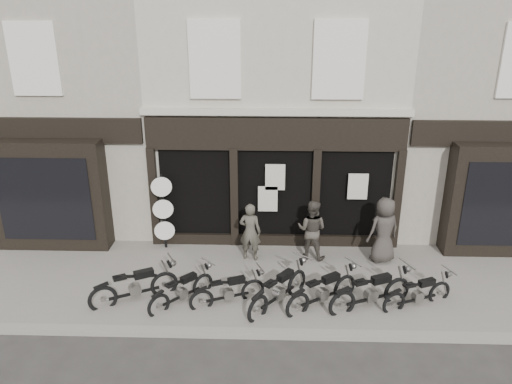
{
  "coord_description": "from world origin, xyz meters",
  "views": [
    {
      "loc": [
        -0.13,
        -10.24,
        6.85
      ],
      "look_at": [
        -0.49,
        1.6,
        2.27
      ],
      "focal_mm": 35.0,
      "sensor_mm": 36.0,
      "label": 1
    }
  ],
  "objects_px": {
    "motorcycle_2": "(229,293)",
    "man_right": "(384,230)",
    "motorcycle_1": "(182,292)",
    "motorcycle_0": "(135,289)",
    "motorcycle_6": "(418,296)",
    "motorcycle_5": "(371,295)",
    "man_left": "(250,232)",
    "advert_sign_post": "(164,215)",
    "motorcycle_3": "(279,292)",
    "motorcycle_4": "(323,294)",
    "man_centre": "(312,230)"
  },
  "relations": [
    {
      "from": "man_left",
      "to": "motorcycle_0",
      "type": "bearing_deg",
      "value": 48.45
    },
    {
      "from": "motorcycle_6",
      "to": "advert_sign_post",
      "type": "distance_m",
      "value": 7.09
    },
    {
      "from": "motorcycle_6",
      "to": "man_right",
      "type": "bearing_deg",
      "value": 78.7
    },
    {
      "from": "motorcycle_6",
      "to": "man_centre",
      "type": "height_order",
      "value": "man_centre"
    },
    {
      "from": "motorcycle_6",
      "to": "man_left",
      "type": "height_order",
      "value": "man_left"
    },
    {
      "from": "motorcycle_0",
      "to": "man_centre",
      "type": "bearing_deg",
      "value": -0.31
    },
    {
      "from": "motorcycle_2",
      "to": "motorcycle_4",
      "type": "bearing_deg",
      "value": -22.88
    },
    {
      "from": "motorcycle_2",
      "to": "man_right",
      "type": "height_order",
      "value": "man_right"
    },
    {
      "from": "motorcycle_1",
      "to": "motorcycle_2",
      "type": "height_order",
      "value": "motorcycle_1"
    },
    {
      "from": "motorcycle_0",
      "to": "man_right",
      "type": "xyz_separation_m",
      "value": [
        6.27,
        2.11,
        0.63
      ]
    },
    {
      "from": "motorcycle_4",
      "to": "motorcycle_2",
      "type": "bearing_deg",
      "value": 145.05
    },
    {
      "from": "motorcycle_0",
      "to": "motorcycle_6",
      "type": "distance_m",
      "value": 6.69
    },
    {
      "from": "man_centre",
      "to": "advert_sign_post",
      "type": "relative_size",
      "value": 0.71
    },
    {
      "from": "motorcycle_1",
      "to": "motorcycle_4",
      "type": "height_order",
      "value": "motorcycle_4"
    },
    {
      "from": "motorcycle_5",
      "to": "man_right",
      "type": "relative_size",
      "value": 1.12
    },
    {
      "from": "motorcycle_6",
      "to": "advert_sign_post",
      "type": "height_order",
      "value": "advert_sign_post"
    },
    {
      "from": "motorcycle_0",
      "to": "motorcycle_3",
      "type": "distance_m",
      "value": 3.42
    },
    {
      "from": "motorcycle_2",
      "to": "motorcycle_6",
      "type": "distance_m",
      "value": 4.46
    },
    {
      "from": "motorcycle_0",
      "to": "motorcycle_6",
      "type": "bearing_deg",
      "value": -27.8
    },
    {
      "from": "motorcycle_0",
      "to": "man_right",
      "type": "height_order",
      "value": "man_right"
    },
    {
      "from": "motorcycle_5",
      "to": "advert_sign_post",
      "type": "distance_m",
      "value": 6.11
    },
    {
      "from": "motorcycle_4",
      "to": "man_right",
      "type": "distance_m",
      "value": 2.89
    },
    {
      "from": "motorcycle_3",
      "to": "motorcycle_5",
      "type": "distance_m",
      "value": 2.16
    },
    {
      "from": "motorcycle_2",
      "to": "motorcycle_5",
      "type": "distance_m",
      "value": 3.35
    },
    {
      "from": "motorcycle_0",
      "to": "motorcycle_3",
      "type": "height_order",
      "value": "motorcycle_0"
    },
    {
      "from": "motorcycle_1",
      "to": "advert_sign_post",
      "type": "xyz_separation_m",
      "value": [
        -0.95,
        2.73,
        0.8
      ]
    },
    {
      "from": "motorcycle_3",
      "to": "man_centre",
      "type": "distance_m",
      "value": 2.54
    },
    {
      "from": "motorcycle_5",
      "to": "motorcycle_6",
      "type": "bearing_deg",
      "value": -19.67
    },
    {
      "from": "motorcycle_1",
      "to": "motorcycle_5",
      "type": "height_order",
      "value": "motorcycle_5"
    },
    {
      "from": "motorcycle_3",
      "to": "motorcycle_5",
      "type": "relative_size",
      "value": 0.87
    },
    {
      "from": "motorcycle_0",
      "to": "motorcycle_4",
      "type": "distance_m",
      "value": 4.45
    },
    {
      "from": "man_right",
      "to": "man_centre",
      "type": "bearing_deg",
      "value": -25.5
    },
    {
      "from": "motorcycle_1",
      "to": "man_left",
      "type": "distance_m",
      "value": 2.7
    },
    {
      "from": "motorcycle_0",
      "to": "motorcycle_6",
      "type": "height_order",
      "value": "motorcycle_0"
    },
    {
      "from": "motorcycle_3",
      "to": "motorcycle_0",
      "type": "bearing_deg",
      "value": 128.23
    },
    {
      "from": "motorcycle_0",
      "to": "motorcycle_3",
      "type": "bearing_deg",
      "value": -28.56
    },
    {
      "from": "motorcycle_4",
      "to": "motorcycle_6",
      "type": "bearing_deg",
      "value": -33.78
    },
    {
      "from": "motorcycle_6",
      "to": "man_left",
      "type": "bearing_deg",
      "value": 129.66
    },
    {
      "from": "motorcycle_0",
      "to": "motorcycle_5",
      "type": "xyz_separation_m",
      "value": [
        5.58,
        -0.09,
        0.01
      ]
    },
    {
      "from": "motorcycle_2",
      "to": "man_left",
      "type": "relative_size",
      "value": 1.07
    },
    {
      "from": "man_right",
      "to": "motorcycle_3",
      "type": "bearing_deg",
      "value": 15.93
    },
    {
      "from": "motorcycle_2",
      "to": "advert_sign_post",
      "type": "distance_m",
      "value": 3.51
    },
    {
      "from": "motorcycle_2",
      "to": "man_left",
      "type": "distance_m",
      "value": 2.27
    },
    {
      "from": "motorcycle_2",
      "to": "motorcycle_4",
      "type": "distance_m",
      "value": 2.22
    },
    {
      "from": "motorcycle_3",
      "to": "motorcycle_6",
      "type": "height_order",
      "value": "motorcycle_3"
    },
    {
      "from": "motorcycle_5",
      "to": "motorcycle_6",
      "type": "height_order",
      "value": "motorcycle_5"
    },
    {
      "from": "motorcycle_3",
      "to": "motorcycle_6",
      "type": "distance_m",
      "value": 3.27
    },
    {
      "from": "man_centre",
      "to": "motorcycle_0",
      "type": "bearing_deg",
      "value": 46.91
    },
    {
      "from": "motorcycle_5",
      "to": "man_left",
      "type": "relative_size",
      "value": 1.26
    },
    {
      "from": "man_right",
      "to": "advert_sign_post",
      "type": "distance_m",
      "value": 6.11
    }
  ]
}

